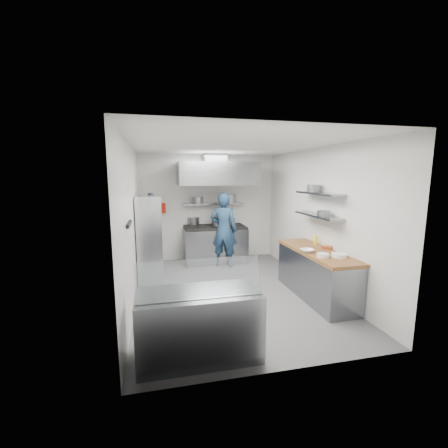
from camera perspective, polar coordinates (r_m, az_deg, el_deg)
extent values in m
plane|color=#48484A|center=(6.05, 1.30, -12.68)|extent=(5.00, 5.00, 0.00)
plane|color=silver|center=(5.64, 1.40, 14.76)|extent=(5.00, 5.00, 0.00)
cube|color=white|center=(8.10, -2.99, 3.14)|extent=(3.60, 2.80, 0.02)
cube|color=white|center=(3.36, 11.91, -5.72)|extent=(3.60, 2.80, 0.02)
cube|color=white|center=(5.52, -17.08, -0.10)|extent=(2.80, 5.00, 0.02)
cube|color=white|center=(6.36, 17.28, 1.07)|extent=(2.80, 5.00, 0.02)
cube|color=gray|center=(7.89, -1.72, -4.01)|extent=(1.60, 0.80, 0.90)
cube|color=black|center=(7.80, -1.73, -0.58)|extent=(1.57, 0.78, 0.06)
cylinder|color=slate|center=(8.03, -5.85, 0.61)|extent=(0.31, 0.31, 0.20)
cylinder|color=slate|center=(7.74, -1.18, 0.47)|extent=(0.33, 0.33, 0.24)
cylinder|color=slate|center=(8.02, 1.03, 0.50)|extent=(0.29, 0.29, 0.16)
cube|color=gray|center=(7.95, -2.09, 3.90)|extent=(1.60, 0.30, 0.04)
cylinder|color=slate|center=(7.67, -4.99, 4.50)|extent=(0.27, 0.27, 0.18)
cylinder|color=slate|center=(7.86, 1.02, 4.79)|extent=(0.32, 0.32, 0.22)
cube|color=gray|center=(7.51, -1.52, 9.55)|extent=(1.90, 1.15, 0.55)
cube|color=slate|center=(7.74, -1.87, 12.35)|extent=(0.55, 0.55, 0.24)
cube|color=#B31A0E|center=(7.92, -11.87, 2.97)|extent=(0.22, 0.10, 0.26)
imported|color=navy|center=(7.40, -0.06, -1.11)|extent=(0.80, 0.68, 1.86)
cube|color=silver|center=(6.49, -13.93, -2.88)|extent=(0.50, 0.90, 1.85)
cube|color=white|center=(6.70, -13.87, -3.61)|extent=(0.16, 0.20, 0.18)
cube|color=yellow|center=(6.78, -14.01, 0.84)|extent=(0.13, 0.17, 0.15)
cylinder|color=black|center=(6.60, -13.76, 5.00)|extent=(0.12, 0.12, 0.18)
cube|color=black|center=(4.61, -17.64, -0.01)|extent=(0.04, 0.55, 0.05)
cube|color=gray|center=(5.91, 17.04, -9.28)|extent=(0.62, 2.00, 0.84)
cube|color=brown|center=(5.79, 17.25, -5.05)|extent=(0.65, 2.04, 0.06)
cylinder|color=white|center=(5.41, 21.09, -5.58)|extent=(0.25, 0.25, 0.06)
cylinder|color=white|center=(5.32, 18.31, -5.67)|extent=(0.20, 0.20, 0.06)
cylinder|color=#D5623C|center=(5.93, 18.94, -4.19)|extent=(0.17, 0.17, 0.06)
cylinder|color=yellow|center=(6.22, 17.07, -2.93)|extent=(0.06, 0.06, 0.18)
imported|color=white|center=(5.57, 15.56, -4.90)|extent=(0.25, 0.25, 0.06)
cube|color=gray|center=(6.01, 17.43, 1.57)|extent=(0.30, 1.30, 0.04)
cube|color=gray|center=(5.97, 17.63, 5.57)|extent=(0.30, 1.30, 0.04)
cylinder|color=slate|center=(5.77, 18.47, 1.92)|extent=(0.24, 0.24, 0.10)
cylinder|color=slate|center=(6.13, 16.68, 6.54)|extent=(0.25, 0.25, 0.14)
cube|color=gray|center=(3.92, -4.79, -18.61)|extent=(1.50, 0.70, 0.85)
cube|color=silver|center=(3.55, -4.66, -10.27)|extent=(1.47, 0.19, 0.42)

